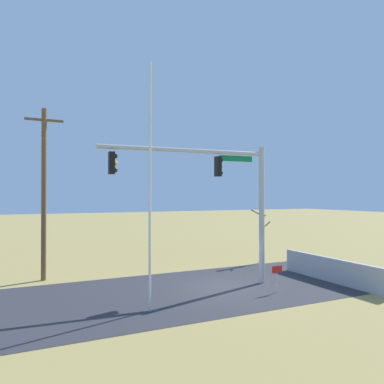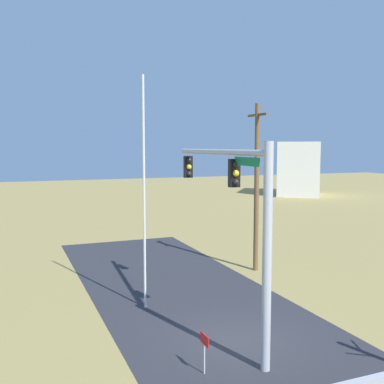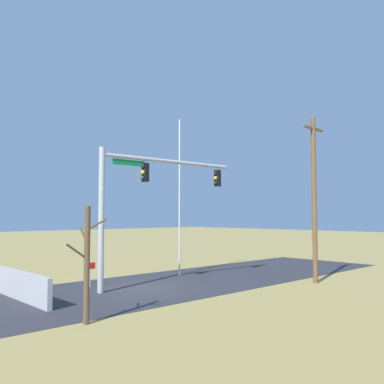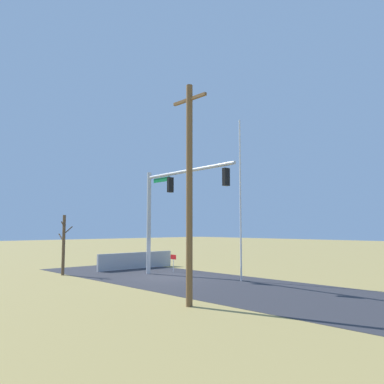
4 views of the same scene
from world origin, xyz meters
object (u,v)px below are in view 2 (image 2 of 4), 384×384
(signal_mast, at_px, (236,201))
(open_sign, at_px, (204,345))
(distant_building, at_px, (299,169))
(flagpole, at_px, (144,194))
(utility_pole, at_px, (257,185))

(signal_mast, bearing_deg, open_sign, -47.56)
(open_sign, xyz_separation_m, distant_building, (-41.32, 32.47, 2.77))
(flagpole, height_order, distant_building, flagpole)
(open_sign, bearing_deg, flagpole, -179.61)
(signal_mast, relative_size, utility_pole, 0.92)
(flagpole, bearing_deg, distant_building, 137.32)
(signal_mast, relative_size, open_sign, 6.79)
(signal_mast, height_order, flagpole, flagpole)
(flagpole, bearing_deg, signal_mast, 24.63)
(utility_pole, xyz_separation_m, open_sign, (9.44, -7.16, -3.74))
(flagpole, height_order, open_sign, flagpole)
(open_sign, bearing_deg, distant_building, 141.84)
(utility_pole, distance_m, distant_building, 40.72)
(signal_mast, xyz_separation_m, distant_building, (-39.55, 30.54, -1.19))
(utility_pole, bearing_deg, flagpole, -64.95)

